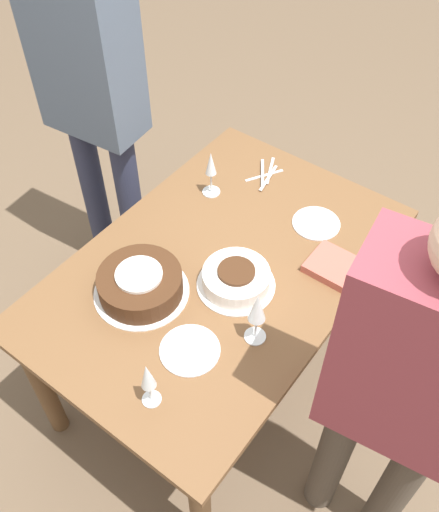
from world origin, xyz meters
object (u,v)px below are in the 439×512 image
object	(u,v)px
wine_glass_far	(257,310)
person_cutting	(89,80)
wine_glass_extra	(211,167)
cake_center_white	(236,279)
cake_front_chocolate	(140,284)
wine_glass_near	(148,378)
person_watching	(406,387)

from	to	relation	value
wine_glass_far	person_cutting	world-z (taller)	person_cutting
wine_glass_extra	person_cutting	xyz separation A→B (m)	(0.06, -0.55, 0.20)
cake_center_white	wine_glass_extra	distance (m)	0.49
cake_front_chocolate	person_cutting	distance (m)	0.87
wine_glass_near	cake_front_chocolate	bearing A→B (deg)	-133.83
cake_front_chocolate	person_watching	distance (m)	0.90
wine_glass_extra	cake_center_white	bearing A→B (deg)	47.53
wine_glass_far	wine_glass_extra	world-z (taller)	wine_glass_far
cake_front_chocolate	person_watching	world-z (taller)	person_watching
cake_front_chocolate	wine_glass_extra	world-z (taller)	wine_glass_extra
person_watching	cake_front_chocolate	bearing A→B (deg)	-3.43
cake_front_chocolate	cake_center_white	bearing A→B (deg)	132.32
person_cutting	wine_glass_far	bearing A→B (deg)	-26.29
cake_front_chocolate	wine_glass_far	xyz separation A→B (m)	(-0.08, 0.41, 0.10)
cake_center_white	person_watching	distance (m)	0.69
wine_glass_near	person_cutting	bearing A→B (deg)	-128.65
wine_glass_far	person_watching	size ratio (longest dim) A/B	0.14
cake_front_chocolate	wine_glass_near	bearing A→B (deg)	46.17
cake_front_chocolate	wine_glass_extra	size ratio (longest dim) A/B	1.65
wine_glass_far	person_watching	distance (m)	0.48
cake_center_white	wine_glass_extra	size ratio (longest dim) A/B	1.38
cake_center_white	person_watching	world-z (taller)	person_watching
cake_center_white	cake_front_chocolate	world-z (taller)	cake_front_chocolate
cake_front_chocolate	person_cutting	world-z (taller)	person_cutting
cake_front_chocolate	wine_glass_near	world-z (taller)	wine_glass_near
wine_glass_near	wine_glass_far	distance (m)	0.38
wine_glass_extra	person_cutting	distance (m)	0.59
wine_glass_near	person_watching	world-z (taller)	person_watching
wine_glass_near	wine_glass_far	xyz separation A→B (m)	(-0.36, 0.12, 0.02)
cake_center_white	cake_front_chocolate	xyz separation A→B (m)	(0.22, -0.24, 0.01)
cake_center_white	wine_glass_far	size ratio (longest dim) A/B	1.25
person_watching	wine_glass_near	bearing A→B (deg)	22.70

